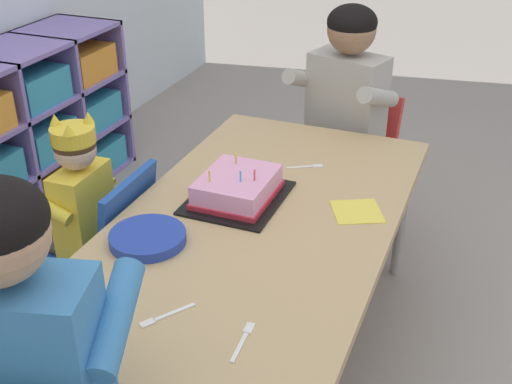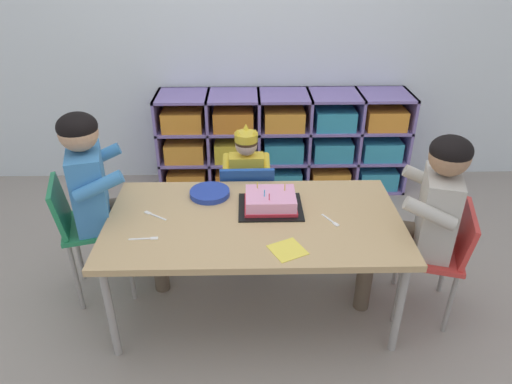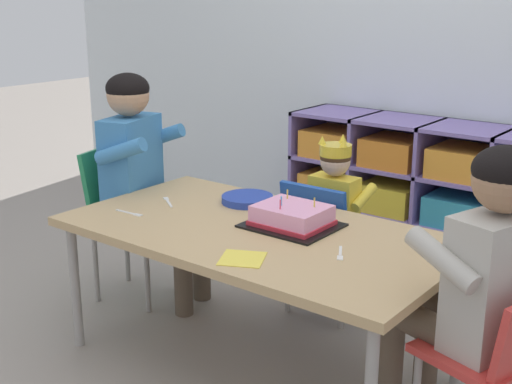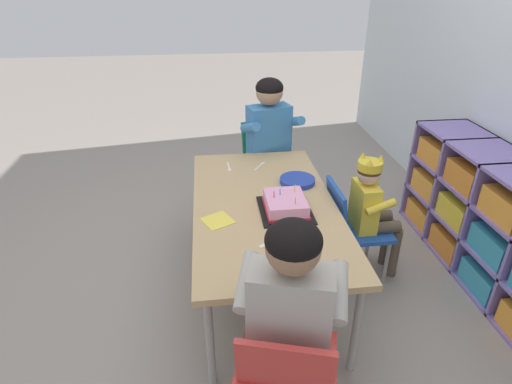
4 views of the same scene
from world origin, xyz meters
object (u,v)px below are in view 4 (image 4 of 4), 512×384
object	(u,v)px
guest_at_table_side	(291,303)
fork_scattered_mid_table	(268,243)
classroom_chair_blue	(351,224)
birthday_cake_on_tray	(285,205)
activity_table	(265,210)
classroom_chair_guest_side	(286,366)
fork_near_child_seat	(229,167)
child_with_crown	(372,203)
adult_helper_seated	(272,136)
paper_plate_stack	(297,181)
fork_at_table_front_edge	(260,166)
classroom_chair_adult_side	(266,158)

from	to	relation	value
guest_at_table_side	fork_scattered_mid_table	xyz separation A→B (m)	(-0.46, -0.02, -0.05)
classroom_chair_blue	birthday_cake_on_tray	size ratio (longest dim) A/B	1.91
activity_table	classroom_chair_guest_side	distance (m)	0.96
fork_scattered_mid_table	guest_at_table_side	bearing A→B (deg)	-117.92
activity_table	birthday_cake_on_tray	size ratio (longest dim) A/B	4.48
guest_at_table_side	fork_near_child_seat	bearing A→B (deg)	-67.27
child_with_crown	fork_scattered_mid_table	distance (m)	0.80
adult_helper_seated	paper_plate_stack	distance (m)	0.56
fork_near_child_seat	fork_at_table_front_edge	world-z (taller)	same
fork_scattered_mid_table	classroom_chair_guest_side	bearing A→B (deg)	-121.38
classroom_chair_adult_side	child_with_crown	bearing A→B (deg)	-74.62
classroom_chair_guest_side	paper_plate_stack	size ratio (longest dim) A/B	2.90
activity_table	fork_near_child_seat	size ratio (longest dim) A/B	10.79
birthday_cake_on_tray	fork_at_table_front_edge	bearing A→B (deg)	-173.86
child_with_crown	paper_plate_stack	xyz separation A→B (m)	(-0.20, -0.41, 0.08)
classroom_chair_blue	guest_at_table_side	distance (m)	1.07
classroom_chair_guest_side	fork_scattered_mid_table	size ratio (longest dim) A/B	5.36
adult_helper_seated	fork_scattered_mid_table	xyz separation A→B (m)	(1.16, -0.20, -0.10)
guest_at_table_side	paper_plate_stack	size ratio (longest dim) A/B	4.67
guest_at_table_side	classroom_chair_blue	bearing A→B (deg)	-105.58
fork_near_child_seat	classroom_chair_adult_side	bearing A→B (deg)	-41.57
activity_table	child_with_crown	xyz separation A→B (m)	(-0.04, 0.64, -0.02)
classroom_chair_adult_side	classroom_chair_guest_side	bearing A→B (deg)	-111.00
guest_at_table_side	fork_at_table_front_edge	bearing A→B (deg)	-75.93
child_with_crown	fork_at_table_front_edge	xyz separation A→B (m)	(-0.47, -0.61, 0.06)
fork_at_table_front_edge	child_with_crown	bearing A→B (deg)	86.86
classroom_chair_blue	guest_at_table_side	bearing A→B (deg)	146.99
activity_table	adult_helper_seated	distance (m)	0.81
child_with_crown	classroom_chair_blue	bearing A→B (deg)	89.91
child_with_crown	paper_plate_stack	world-z (taller)	child_with_crown
paper_plate_stack	fork_near_child_seat	xyz separation A→B (m)	(-0.27, -0.40, -0.01)
fork_at_table_front_edge	paper_plate_stack	bearing A→B (deg)	70.98
child_with_crown	classroom_chair_adult_side	world-z (taller)	child_with_crown
activity_table	classroom_chair_adult_side	distance (m)	0.91
paper_plate_stack	guest_at_table_side	bearing A→B (deg)	-13.17
activity_table	guest_at_table_side	xyz separation A→B (m)	(0.84, -0.02, 0.09)
classroom_chair_adult_side	fork_scattered_mid_table	distance (m)	1.29
classroom_chair_blue	classroom_chair_guest_side	xyz separation A→B (m)	(0.98, -0.58, 0.03)
child_with_crown	activity_table	bearing A→B (deg)	92.28
child_with_crown	adult_helper_seated	xyz separation A→B (m)	(-0.75, -0.48, 0.16)
fork_at_table_front_edge	adult_helper_seated	bearing A→B (deg)	-169.93
classroom_chair_blue	activity_table	bearing A→B (deg)	92.77
classroom_chair_blue	guest_at_table_side	size ratio (longest dim) A/B	0.62
birthday_cake_on_tray	fork_scattered_mid_table	xyz separation A→B (m)	(0.29, -0.14, -0.03)
child_with_crown	fork_near_child_seat	bearing A→B (deg)	58.76
guest_at_table_side	fork_at_table_front_edge	world-z (taller)	guest_at_table_side
activity_table	classroom_chair_guest_side	size ratio (longest dim) A/B	2.35
guest_at_table_side	fork_near_child_seat	size ratio (longest dim) A/B	7.40
paper_plate_stack	fork_at_table_front_edge	xyz separation A→B (m)	(-0.27, -0.20, -0.01)
fork_at_table_front_edge	fork_near_child_seat	bearing A→B (deg)	-56.67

